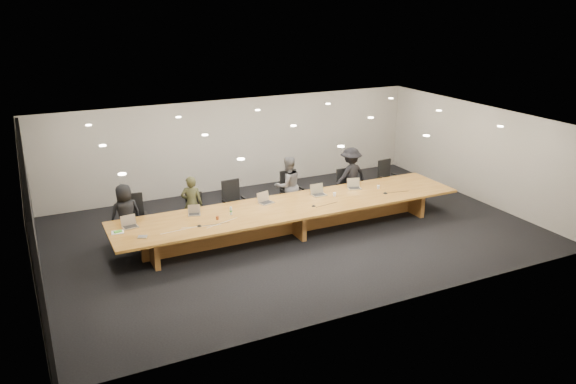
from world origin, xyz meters
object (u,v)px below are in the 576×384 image
object	(u,v)px
mic_left	(199,226)
laptop_d	(319,190)
chair_mid_left	(235,202)
chair_right	(346,187)
amber_mug	(217,218)
chair_left	(195,213)
chair_far_right	(389,178)
laptop_c	(266,198)
water_bottle	(231,211)
chair_mid_right	(292,192)
laptop_a	(130,222)
person_b	(192,204)
person_c	(288,186)
paper_cup_far	(378,187)
person_a	(126,215)
paper_cup_near	(335,194)
conference_table	(293,213)
av_box	(143,237)
person_d	(350,176)
mic_center	(314,206)
laptop_b	(194,210)
chair_far_left	(135,218)
laptop_e	(355,184)

from	to	relation	value
mic_left	laptop_d	bearing A→B (deg)	10.93
chair_mid_left	chair_right	size ratio (longest dim) A/B	1.13
amber_mug	mic_left	size ratio (longest dim) A/B	0.70
chair_left	chair_far_right	world-z (taller)	chair_far_right
laptop_c	water_bottle	size ratio (longest dim) A/B	1.90
chair_mid_right	laptop_a	bearing A→B (deg)	-169.84
person_b	amber_mug	world-z (taller)	person_b
person_c	paper_cup_far	xyz separation A→B (m)	(2.20, -1.12, -0.02)
water_bottle	person_a	bearing A→B (deg)	154.51
chair_right	paper_cup_near	world-z (taller)	chair_right
chair_left	chair_mid_right	bearing A→B (deg)	13.94
chair_mid_right	laptop_d	xyz separation A→B (m)	(0.31, -0.99, 0.31)
chair_far_right	laptop_c	xyz separation A→B (m)	(-4.36, -0.85, 0.33)
person_a	conference_table	bearing A→B (deg)	155.61
chair_mid_left	av_box	world-z (taller)	chair_mid_left
laptop_c	person_c	bearing A→B (deg)	23.83
person_c	laptop_d	world-z (taller)	person_c
laptop_c	mic_left	xyz separation A→B (m)	(-1.98, -0.72, -0.13)
laptop_d	av_box	bearing A→B (deg)	-170.39
person_a	chair_right	bearing A→B (deg)	172.74
av_box	person_c	bearing A→B (deg)	42.36
person_c	person_d	bearing A→B (deg)	178.63
chair_left	paper_cup_far	bearing A→B (deg)	-1.76
paper_cup_near	person_a	bearing A→B (deg)	168.82
laptop_d	mic_center	world-z (taller)	laptop_d
conference_table	person_b	xyz separation A→B (m)	(-2.26, 1.19, 0.22)
person_d	mic_left	world-z (taller)	person_d
laptop_c	water_bottle	distance (m)	1.14
chair_mid_left	chair_mid_right	size ratio (longest dim) A/B	1.00
laptop_b	mic_left	size ratio (longest dim) A/B	2.36
paper_cup_near	av_box	size ratio (longest dim) A/B	0.52
paper_cup_near	av_box	bearing A→B (deg)	-174.34
av_box	mic_center	xyz separation A→B (m)	(4.25, 0.09, -0.00)
chair_far_left	mic_center	xyz separation A→B (m)	(4.10, -1.55, 0.18)
laptop_b	water_bottle	distance (m)	0.88
laptop_c	mic_center	world-z (taller)	laptop_c
laptop_d	amber_mug	distance (m)	3.01
paper_cup_near	laptop_c	bearing A→B (deg)	170.83
person_b	laptop_c	distance (m)	1.88
laptop_a	amber_mug	world-z (taller)	laptop_a
chair_right	person_c	bearing A→B (deg)	-176.42
chair_left	laptop_e	size ratio (longest dim) A/B	2.89
chair_left	person_b	xyz separation A→B (m)	(-0.07, 0.03, 0.23)
chair_far_left	chair_far_right	size ratio (longest dim) A/B	1.05
person_c	chair_mid_left	bearing A→B (deg)	-0.93
laptop_c	paper_cup_far	world-z (taller)	laptop_c
person_c	person_d	xyz separation A→B (m)	(2.01, 0.02, 0.01)
person_d	amber_mug	bearing A→B (deg)	7.98
paper_cup_near	mic_left	bearing A→B (deg)	-173.60
person_b	laptop_a	xyz separation A→B (m)	(-1.70, -0.89, 0.14)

